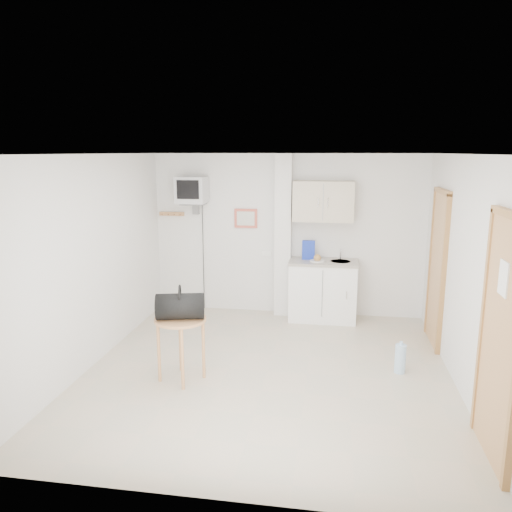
% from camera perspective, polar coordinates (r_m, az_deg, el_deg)
% --- Properties ---
extents(ground, '(4.50, 4.50, 0.00)m').
position_cam_1_polar(ground, '(6.01, 1.32, -13.01)').
color(ground, '#B5AB93').
rests_on(ground, ground).
extents(room_envelope, '(4.24, 4.54, 2.55)m').
position_cam_1_polar(room_envelope, '(5.60, 3.95, 1.66)').
color(room_envelope, white).
rests_on(room_envelope, ground).
extents(kitchenette, '(1.03, 0.58, 2.10)m').
position_cam_1_polar(kitchenette, '(7.61, 7.65, -1.33)').
color(kitchenette, white).
rests_on(kitchenette, ground).
extents(crt_television, '(0.44, 0.45, 2.15)m').
position_cam_1_polar(crt_television, '(7.76, -7.33, 7.40)').
color(crt_television, slate).
rests_on(crt_television, ground).
extents(round_table, '(0.57, 0.57, 0.73)m').
position_cam_1_polar(round_table, '(5.63, -8.61, -8.11)').
color(round_table, '#C27D4E').
rests_on(round_table, ground).
extents(duffel_bag, '(0.57, 0.40, 0.39)m').
position_cam_1_polar(duffel_bag, '(5.53, -8.66, -5.68)').
color(duffel_bag, black).
rests_on(duffel_bag, round_table).
extents(water_bottle, '(0.13, 0.13, 0.38)m').
position_cam_1_polar(water_bottle, '(6.14, 16.16, -11.19)').
color(water_bottle, '#A8CCEB').
rests_on(water_bottle, ground).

